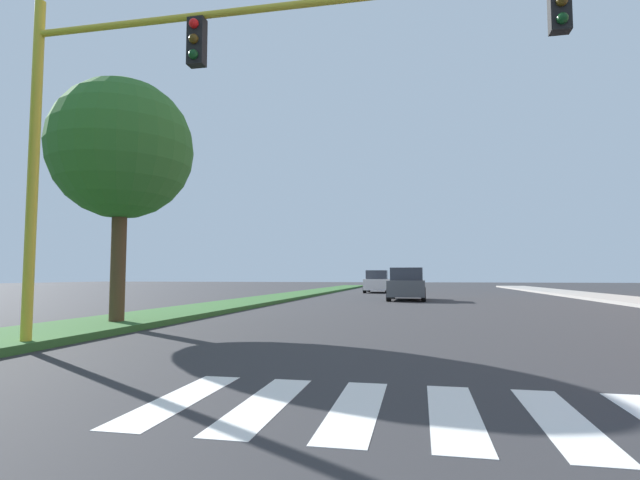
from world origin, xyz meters
The scene contains 8 objects.
ground_plane centered at (0.00, 30.00, 0.00)m, with size 140.00×140.00×0.00m, color #2D2D30.
crosswalk centered at (0.00, 6.63, 0.00)m, with size 6.75×2.20×0.01m.
median_strip centered at (-8.28, 28.00, 0.07)m, with size 2.53×64.00×0.15m, color #2D5B28.
tree_mid centered at (-8.01, 12.72, 4.41)m, with size 3.51×3.51×6.04m.
sidewalk_right centered at (9.21, 28.00, 0.07)m, with size 3.00×64.00×0.15m, color #9E9991.
traffic_light_gantry centered at (-4.24, 9.15, 4.41)m, with size 10.19×0.30×6.00m.
sedan_midblock centered at (-1.38, 27.74, 0.78)m, with size 1.93×4.15×1.67m.
sedan_distant centered at (-3.86, 38.96, 0.77)m, with size 1.85×4.05×1.67m.
Camera 1 is at (-0.74, 1.93, 1.25)m, focal length 27.42 mm.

